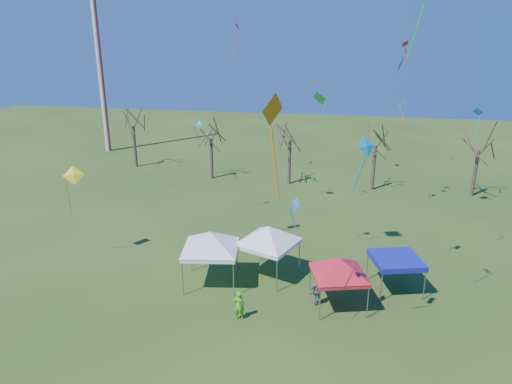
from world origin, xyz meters
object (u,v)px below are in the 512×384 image
tree_1 (210,125)px  tent_white_mid (268,229)px  tree_3 (377,129)px  person_green (239,305)px  tent_white_west (210,235)px  radio_mast (98,54)px  tree_2 (290,123)px  tent_red (340,262)px  person_grey (317,291)px  tree_4 (481,133)px  tent_blue (396,260)px  tree_0 (132,111)px

tree_1 → tent_white_mid: bearing=-64.1°
tree_3 → person_green: 26.00m
tent_white_west → person_green: 4.87m
radio_mast → tree_2: (25.63, -9.62, -6.21)m
tent_white_mid → tent_red: size_ratio=1.10×
tree_2 → person_grey: bearing=-78.6°
radio_mast → tree_4: size_ratio=3.17×
tree_2 → person_grey: 23.41m
tent_blue → tent_white_west: bearing=-172.9°
tree_1 → person_green: size_ratio=4.56×
tree_1 → tree_3: size_ratio=0.95×
tree_4 → tent_white_west: bearing=-133.6°
radio_mast → tree_2: size_ratio=3.06×
tent_white_mid → tent_white_west: bearing=-153.4°
tent_blue → person_green: 9.73m
tree_2 → tree_4: bearing=-1.2°
radio_mast → tent_white_mid: size_ratio=6.01×
tent_white_west → tree_2: bearing=84.5°
radio_mast → tent_white_west: bearing=-52.5°
tree_1 → person_green: (8.90, -24.82, -4.96)m
tree_2 → tent_red: tree_2 is taller
tree_0 → person_grey: bearing=-47.8°
tree_0 → tree_1: (10.08, -2.73, -0.70)m
tree_4 → tent_red: tree_4 is taller
tree_1 → tent_white_mid: size_ratio=1.81×
tree_2 → tent_red: bearing=-75.8°
tree_3 → tent_white_mid: tree_3 is taller
tree_1 → person_grey: tree_1 is taller
person_green → tent_red: bearing=-171.2°
tent_red → person_green: size_ratio=2.28×
tent_red → tree_0: bearing=133.7°
radio_mast → tree_2: radio_mast is taller
radio_mast → tree_0: 11.45m
tent_white_mid → person_grey: size_ratio=2.31×
tree_0 → tree_3: (26.88, -3.34, -0.41)m
tree_0 → person_grey: size_ratio=4.68×
tree_4 → radio_mast: bearing=167.0°
tree_1 → tent_white_mid: (9.60, -19.79, -2.63)m
tree_3 → tree_2: bearing=177.7°
tree_4 → person_grey: size_ratio=4.37×
tent_white_west → tent_white_mid: tent_white_west is taller
tent_white_west → person_grey: size_ratio=2.46×
radio_mast → tent_white_mid: (26.83, -29.14, -9.34)m
tree_1 → tree_4: size_ratio=0.96×
tree_4 → tent_blue: size_ratio=2.34×
tree_0 → tree_2: (18.48, -3.01, -0.20)m
radio_mast → tree_0: size_ratio=2.96×
tree_0 → person_grey: (22.98, -25.34, -5.58)m
tent_white_west → person_grey: 7.05m
tree_0 → person_green: (18.99, -27.55, -5.66)m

